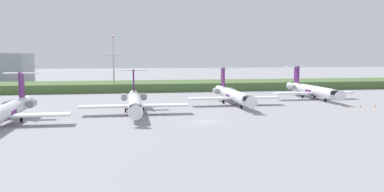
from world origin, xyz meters
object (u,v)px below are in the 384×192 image
regional_jet_second (134,102)px  regional_jet_third (232,94)px  regional_jet_fourth (312,90)px  safety_cone_mid_marker (360,106)px  antenna_mast (114,68)px  safety_cone_rear_marker (375,106)px  safety_cone_front_marker (347,107)px  regional_jet_nearest (7,111)px

regional_jet_second → regional_jet_third: size_ratio=1.00×
regional_jet_second → regional_jet_fourth: same height
regional_jet_fourth → safety_cone_mid_marker: bearing=-80.6°
regional_jet_third → antenna_mast: bearing=127.4°
regional_jet_fourth → safety_cone_mid_marker: 19.45m
regional_jet_fourth → safety_cone_rear_marker: (6.93, -19.30, -2.26)m
safety_cone_front_marker → regional_jet_nearest: bearing=-171.8°
regional_jet_second → regional_jet_third: same height
regional_jet_second → antenna_mast: (-6.21, 51.47, 5.30)m
safety_cone_front_marker → regional_jet_third: bearing=157.8°
regional_jet_third → safety_cone_mid_marker: (28.85, -10.16, -2.26)m
antenna_mast → safety_cone_front_marker: (56.09, -50.74, -7.56)m
regional_jet_nearest → safety_cone_mid_marker: bearing=7.9°
safety_cone_mid_marker → antenna_mast: bearing=139.7°
safety_cone_mid_marker → safety_cone_rear_marker: (3.77, -0.24, 0.00)m
regional_jet_nearest → antenna_mast: (16.75, 61.24, 5.30)m
safety_cone_front_marker → safety_cone_mid_marker: 3.65m
regional_jet_third → safety_cone_rear_marker: (32.62, -10.39, -2.26)m
regional_jet_nearest → regional_jet_second: bearing=23.1°
regional_jet_nearest → regional_jet_second: same height
regional_jet_second → regional_jet_fourth: 54.16m
regional_jet_second → regional_jet_nearest: bearing=-156.9°
safety_cone_rear_marker → regional_jet_nearest: bearing=-172.6°
regional_jet_nearest → regional_jet_fourth: 79.11m
regional_jet_fourth → antenna_mast: antenna_mast is taller
safety_cone_front_marker → safety_cone_mid_marker: bearing=2.1°
regional_jet_second → regional_jet_fourth: bearing=21.6°
regional_jet_second → regional_jet_third: (24.68, 11.01, 0.00)m
regional_jet_fourth → safety_cone_rear_marker: 20.63m
regional_jet_nearest → safety_cone_rear_marker: size_ratio=56.36×
regional_jet_second → safety_cone_rear_marker: bearing=0.6°
regional_jet_fourth → regional_jet_second: bearing=-158.4°
regional_jet_third → safety_cone_front_marker: bearing=-22.2°
regional_jet_third → safety_cone_mid_marker: regional_jet_third is taller
antenna_mast → safety_cone_front_marker: size_ratio=33.98×
regional_jet_second → safety_cone_front_marker: size_ratio=56.36×
antenna_mast → safety_cone_front_marker: antenna_mast is taller
safety_cone_front_marker → safety_cone_rear_marker: 7.42m
regional_jet_fourth → safety_cone_mid_marker: size_ratio=56.36×
regional_jet_second → safety_cone_front_marker: bearing=0.8°
regional_jet_nearest → safety_cone_front_marker: regional_jet_nearest is taller
regional_jet_fourth → regional_jet_third: bearing=-160.9°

